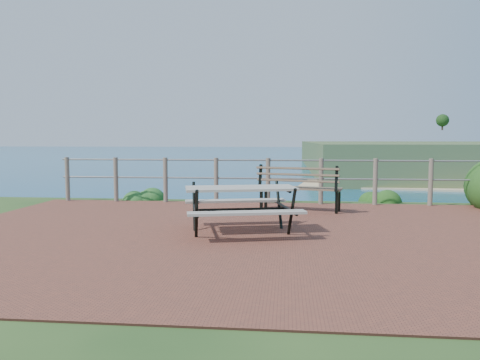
{
  "coord_description": "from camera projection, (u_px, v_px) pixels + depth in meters",
  "views": [
    {
      "loc": [
        0.41,
        -6.87,
        1.43
      ],
      "look_at": [
        -0.37,
        0.86,
        0.75
      ],
      "focal_mm": 35.0,
      "sensor_mm": 36.0,
      "label": 1
    }
  ],
  "objects": [
    {
      "name": "ground",
      "position": [
        259.0,
        235.0,
        6.98
      ],
      "size": [
        10.0,
        7.0,
        0.12
      ],
      "primitive_type": "cube",
      "color": "brown",
      "rests_on": "ground"
    },
    {
      "name": "ocean",
      "position": [
        286.0,
        142.0,
        205.21
      ],
      "size": [
        1200.0,
        1200.0,
        0.0
      ],
      "primitive_type": "plane",
      "color": "#166D84",
      "rests_on": "ground"
    },
    {
      "name": "safety_railing",
      "position": [
        268.0,
        178.0,
        10.25
      ],
      "size": [
        9.4,
        0.1,
        1.0
      ],
      "color": "#6B5B4C",
      "rests_on": "ground"
    },
    {
      "name": "picnic_table",
      "position": [
        241.0,
        205.0,
        7.04
      ],
      "size": [
        1.75,
        1.4,
        0.69
      ],
      "rotation": [
        0.0,
        0.0,
        0.24
      ],
      "color": "gray",
      "rests_on": "ground"
    },
    {
      "name": "park_bench",
      "position": [
        300.0,
        181.0,
        9.22
      ],
      "size": [
        1.67,
        0.8,
        0.91
      ],
      "rotation": [
        0.0,
        0.0,
        -0.26
      ],
      "color": "brown",
      "rests_on": "ground"
    },
    {
      "name": "shrub_lip_west",
      "position": [
        142.0,
        200.0,
        11.04
      ],
      "size": [
        0.71,
        0.71,
        0.42
      ],
      "primitive_type": "ellipsoid",
      "color": "#1E501F",
      "rests_on": "ground"
    },
    {
      "name": "shrub_lip_east",
      "position": [
        378.0,
        200.0,
        10.93
      ],
      "size": [
        0.69,
        0.69,
        0.39
      ],
      "primitive_type": "ellipsoid",
      "color": "#194515",
      "rests_on": "ground"
    }
  ]
}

